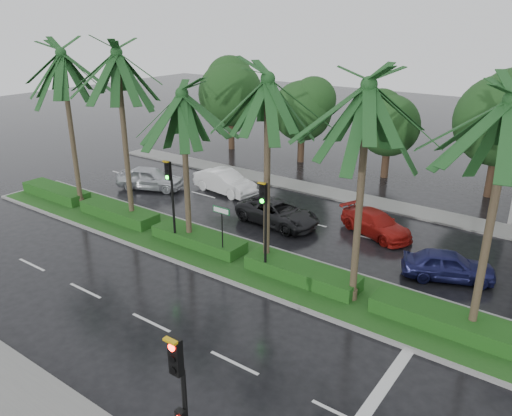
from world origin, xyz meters
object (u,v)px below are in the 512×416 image
Objects in this scene: car_white at (225,182)px; car_silver at (150,178)px; signal_near at (182,408)px; street_sign at (222,220)px; car_blue at (448,265)px; signal_median_left at (171,190)px; car_red at (376,223)px; car_darkgrey at (278,213)px.

car_silver is at bearing 123.99° from car_white.
signal_near is 12.11m from street_sign.
car_white is at bearing 55.64° from car_blue.
signal_median_left is 9.70m from car_silver.
street_sign is 8.63m from car_red.
car_white reaches higher than car_darkgrey.
car_blue is (9.47, -0.80, -0.01)m from car_darkgrey.
signal_median_left is 0.99× the size of car_silver.
street_sign reaches higher than car_silver.
car_silver reaches higher than car_blue.
car_silver is 19.70m from car_blue.
signal_near is at bearing -44.09° from signal_median_left.
car_silver is 0.97× the size of car_white.
signal_median_left is 10.81m from car_red.
street_sign is at bearing 93.99° from car_blue.
car_white is at bearing 126.77° from signal_near.
street_sign is 0.59× the size of car_silver.
car_darkgrey reaches higher than car_blue.
signal_near reaches higher than car_blue.
car_silver is 15.29m from car_red.
car_blue is at bearing -98.66° from car_red.
car_silver is 1.13× the size of car_blue.
signal_near reaches higher than car_white.
car_blue is (2.05, 14.39, -1.84)m from signal_near.
signal_near is 14.65m from car_blue.
car_red is at bearing 57.63° from street_sign.
signal_median_left is at bearing 88.77° from car_blue.
car_darkgrey is (10.21, -0.07, -0.08)m from car_silver.
car_red is at bearing -63.57° from car_darkgrey.
signal_near is at bearing -136.51° from car_white.
signal_median_left is 1.03× the size of car_red.
street_sign is (-7.00, 9.87, -0.38)m from signal_near.
car_silver is 0.91× the size of car_darkgrey.
car_silver is 10.21m from car_darkgrey.
street_sign is (3.00, 0.18, -0.87)m from signal_median_left.
car_silver is (-17.63, 15.25, -1.75)m from signal_near.
car_blue is (15.18, -3.18, -0.09)m from car_white.
street_sign is 9.93m from car_white.
signal_median_left reaches higher than car_white.
street_sign is 0.67× the size of car_blue.
signal_near reaches higher than car_red.
car_white is (-3.13, 7.88, -2.25)m from signal_median_left.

